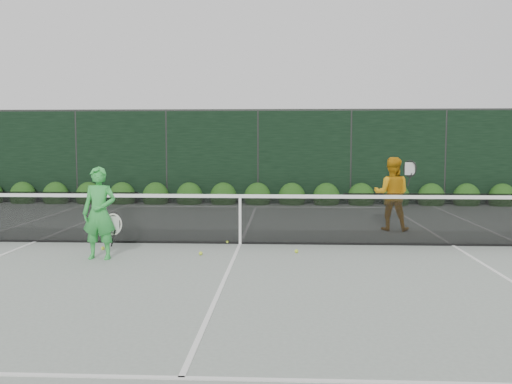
{
  "coord_description": "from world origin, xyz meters",
  "views": [
    {
      "loc": [
        0.87,
        -11.02,
        1.99
      ],
      "look_at": [
        0.3,
        0.3,
        1.0
      ],
      "focal_mm": 40.0,
      "sensor_mm": 36.0,
      "label": 1
    }
  ],
  "objects": [
    {
      "name": "ground",
      "position": [
        0.0,
        0.0,
        0.0
      ],
      "size": [
        80.0,
        80.0,
        0.0
      ],
      "primitive_type": "plane",
      "color": "gray",
      "rests_on": "ground"
    },
    {
      "name": "tennis_net",
      "position": [
        -0.02,
        0.0,
        0.53
      ],
      "size": [
        12.9,
        0.1,
        1.07
      ],
      "color": "black",
      "rests_on": "ground"
    },
    {
      "name": "player_woman",
      "position": [
        -2.28,
        -1.54,
        0.79
      ],
      "size": [
        0.65,
        0.4,
        1.58
      ],
      "rotation": [
        0.0,
        0.0,
        -0.04
      ],
      "color": "green",
      "rests_on": "ground"
    },
    {
      "name": "player_man",
      "position": [
        3.29,
        1.94,
        0.83
      ],
      "size": [
        0.95,
        0.8,
        1.66
      ],
      "rotation": [
        0.0,
        0.0,
        2.91
      ],
      "color": "orange",
      "rests_on": "ground"
    },
    {
      "name": "court_lines",
      "position": [
        0.0,
        0.0,
        0.01
      ],
      "size": [
        11.03,
        23.83,
        0.01
      ],
      "color": "white",
      "rests_on": "ground"
    },
    {
      "name": "windscreen_fence",
      "position": [
        0.0,
        -2.71,
        1.51
      ],
      "size": [
        32.0,
        21.07,
        3.06
      ],
      "color": "black",
      "rests_on": "ground"
    },
    {
      "name": "hedge_row",
      "position": [
        -0.0,
        7.15,
        0.23
      ],
      "size": [
        31.66,
        0.65,
        0.94
      ],
      "color": "#10340E",
      "rests_on": "ground"
    },
    {
      "name": "tennis_balls",
      "position": [
        -0.57,
        -0.69,
        0.03
      ],
      "size": [
        3.65,
        1.24,
        0.07
      ],
      "color": "#BFDF31",
      "rests_on": "ground"
    }
  ]
}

